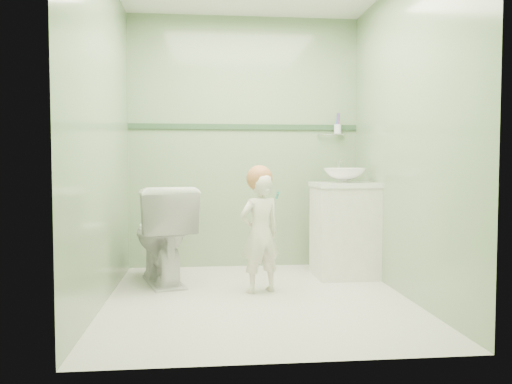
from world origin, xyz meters
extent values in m
plane|color=silver|center=(0.00, 0.00, 0.00)|extent=(2.50, 2.50, 0.00)
cube|color=#81A474|center=(0.00, 1.25, 1.20)|extent=(2.20, 0.04, 2.40)
cube|color=#81A474|center=(0.00, -1.25, 1.20)|extent=(2.20, 0.04, 2.40)
cube|color=#81A474|center=(-1.10, 0.00, 1.20)|extent=(0.04, 2.50, 2.40)
cube|color=#81A474|center=(1.10, 0.00, 1.20)|extent=(0.04, 2.50, 2.40)
cube|color=#2E4F33|center=(0.00, 1.24, 1.35)|extent=(2.20, 0.02, 0.05)
cube|color=silver|center=(0.84, 0.70, 0.40)|extent=(0.52, 0.50, 0.80)
cube|color=white|center=(0.84, 0.70, 0.81)|extent=(0.54, 0.52, 0.04)
imported|color=white|center=(0.84, 0.70, 0.89)|extent=(0.37, 0.37, 0.13)
cylinder|color=silver|center=(0.84, 0.90, 0.95)|extent=(0.03, 0.03, 0.18)
cylinder|color=silver|center=(0.84, 0.85, 1.03)|extent=(0.02, 0.12, 0.02)
cylinder|color=silver|center=(0.84, 1.20, 1.28)|extent=(0.26, 0.02, 0.02)
cylinder|color=silver|center=(0.90, 1.18, 1.33)|extent=(0.07, 0.07, 0.09)
cylinder|color=purple|center=(0.90, 1.17, 1.40)|extent=(0.01, 0.01, 0.17)
cylinder|color=#C53140|center=(0.91, 1.19, 1.40)|extent=(0.01, 0.01, 0.17)
cylinder|color=blue|center=(0.89, 1.17, 1.40)|extent=(0.01, 0.01, 0.17)
imported|color=white|center=(-0.74, 0.59, 0.41)|extent=(0.65, 0.89, 0.81)
imported|color=white|center=(0.03, 0.19, 0.46)|extent=(0.39, 0.33, 0.92)
sphere|color=#B26D3F|center=(0.03, 0.22, 0.88)|extent=(0.20, 0.20, 0.20)
cylinder|color=#0D7C6D|center=(0.16, 0.10, 0.76)|extent=(0.03, 0.14, 0.06)
cube|color=white|center=(0.08, 0.13, 0.80)|extent=(0.03, 0.02, 0.02)
camera|label=1|loc=(-0.40, -3.75, 0.99)|focal=36.42mm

